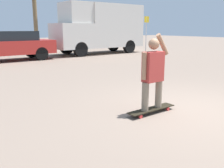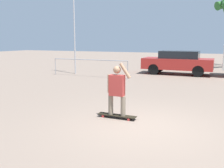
{
  "view_description": "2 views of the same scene",
  "coord_description": "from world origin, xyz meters",
  "px_view_note": "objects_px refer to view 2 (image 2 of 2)",
  "views": [
    {
      "loc": [
        -4.47,
        -3.05,
        1.71
      ],
      "look_at": [
        -1.17,
        1.37,
        0.47
      ],
      "focal_mm": 40.0,
      "sensor_mm": 36.0,
      "label": 1
    },
    {
      "loc": [
        1.73,
        -6.05,
        2.21
      ],
      "look_at": [
        -1.27,
        0.86,
        0.9
      ],
      "focal_mm": 40.0,
      "sensor_mm": 36.0,
      "label": 2
    }
  ],
  "objects_px": {
    "skateboard": "(117,115)",
    "flagpole": "(75,8)",
    "parked_car_red": "(178,62)",
    "person_skateboarder": "(117,88)"
  },
  "relations": [
    {
      "from": "skateboard",
      "to": "person_skateboarder",
      "type": "relative_size",
      "value": 0.76
    },
    {
      "from": "skateboard",
      "to": "parked_car_red",
      "type": "distance_m",
      "value": 10.44
    },
    {
      "from": "person_skateboarder",
      "to": "parked_car_red",
      "type": "height_order",
      "value": "person_skateboarder"
    },
    {
      "from": "person_skateboarder",
      "to": "parked_car_red",
      "type": "distance_m",
      "value": 10.41
    },
    {
      "from": "flagpole",
      "to": "parked_car_red",
      "type": "bearing_deg",
      "value": 21.23
    },
    {
      "from": "parked_car_red",
      "to": "flagpole",
      "type": "distance_m",
      "value": 7.57
    },
    {
      "from": "person_skateboarder",
      "to": "skateboard",
      "type": "bearing_deg",
      "value": 0.0
    },
    {
      "from": "skateboard",
      "to": "flagpole",
      "type": "height_order",
      "value": "flagpole"
    },
    {
      "from": "parked_car_red",
      "to": "flagpole",
      "type": "relative_size",
      "value": 0.6
    },
    {
      "from": "person_skateboarder",
      "to": "parked_car_red",
      "type": "relative_size",
      "value": 0.34
    }
  ]
}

